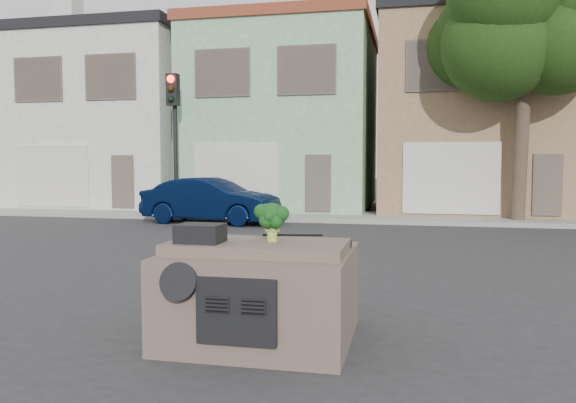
% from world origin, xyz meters
% --- Properties ---
extents(ground_plane, '(120.00, 120.00, 0.00)m').
position_xyz_m(ground_plane, '(0.00, 0.00, 0.00)').
color(ground_plane, '#303033').
rests_on(ground_plane, ground).
extents(sidewalk, '(40.00, 3.00, 0.15)m').
position_xyz_m(sidewalk, '(0.00, 10.50, 0.07)').
color(sidewalk, gray).
rests_on(sidewalk, ground).
extents(townhouse_white, '(7.20, 8.20, 7.55)m').
position_xyz_m(townhouse_white, '(-11.00, 14.50, 3.77)').
color(townhouse_white, silver).
rests_on(townhouse_white, ground).
extents(townhouse_mint, '(7.20, 8.20, 7.55)m').
position_xyz_m(townhouse_mint, '(-3.50, 14.50, 3.77)').
color(townhouse_mint, '#8AC08E').
rests_on(townhouse_mint, ground).
extents(townhouse_tan, '(7.20, 8.20, 7.55)m').
position_xyz_m(townhouse_tan, '(4.00, 14.50, 3.77)').
color(townhouse_tan, '#947351').
rests_on(townhouse_tan, ground).
extents(navy_sedan, '(4.63, 2.08, 1.48)m').
position_xyz_m(navy_sedan, '(-4.69, 8.24, 0.00)').
color(navy_sedan, black).
rests_on(navy_sedan, ground).
extents(traffic_signal, '(0.40, 0.40, 5.10)m').
position_xyz_m(traffic_signal, '(-6.50, 9.50, 2.55)').
color(traffic_signal, black).
rests_on(traffic_signal, ground).
extents(tree_near, '(4.40, 4.00, 8.50)m').
position_xyz_m(tree_near, '(5.00, 9.80, 4.25)').
color(tree_near, '#1E3A11').
rests_on(tree_near, ground).
extents(car_dashboard, '(2.00, 1.80, 1.12)m').
position_xyz_m(car_dashboard, '(0.00, -3.00, 0.56)').
color(car_dashboard, brown).
rests_on(car_dashboard, ground).
extents(instrument_hump, '(0.48, 0.38, 0.20)m').
position_xyz_m(instrument_hump, '(-0.58, -3.35, 1.22)').
color(instrument_hump, black).
rests_on(instrument_hump, car_dashboard).
extents(wiper_arm, '(0.69, 0.15, 0.02)m').
position_xyz_m(wiper_arm, '(0.28, -2.62, 1.13)').
color(wiper_arm, black).
rests_on(wiper_arm, car_dashboard).
extents(broccoli, '(0.42, 0.42, 0.43)m').
position_xyz_m(broccoli, '(0.15, -3.12, 1.34)').
color(broccoli, '#113A12').
rests_on(broccoli, car_dashboard).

